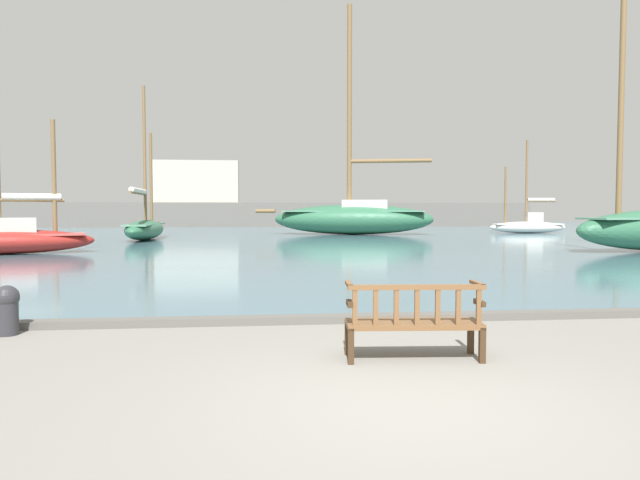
# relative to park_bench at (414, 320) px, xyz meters

# --- Properties ---
(ground_plane) EXTENTS (160.00, 160.00, 0.00)m
(ground_plane) POSITION_rel_park_bench_xyz_m (-0.48, -1.52, -0.47)
(ground_plane) COLOR gray
(harbor_water) EXTENTS (100.00, 80.00, 0.08)m
(harbor_water) POSITION_rel_park_bench_xyz_m (-0.48, 42.48, -0.43)
(harbor_water) COLOR slate
(harbor_water) RESTS_ON ground
(quay_edge_kerb) EXTENTS (40.00, 0.30, 0.12)m
(quay_edge_kerb) POSITION_rel_park_bench_xyz_m (-0.48, 2.33, -0.41)
(quay_edge_kerb) COLOR #5B5954
(quay_edge_kerb) RESTS_ON ground
(park_bench) EXTENTS (1.63, 0.63, 0.92)m
(park_bench) POSITION_rel_park_bench_xyz_m (0.00, 0.00, 0.00)
(park_bench) COLOR #3D2A19
(park_bench) RESTS_ON ground
(sailboat_mid_port) EXTENTS (6.77, 3.84, 7.42)m
(sailboat_mid_port) POSITION_rel_park_bench_xyz_m (-11.75, 16.86, 0.28)
(sailboat_mid_port) COLOR maroon
(sailboat_mid_port) RESTS_ON harbor_water
(sailboat_far_starboard) EXTENTS (6.00, 2.10, 7.13)m
(sailboat_far_starboard) POSITION_rel_park_bench_xyz_m (18.68, 35.39, 0.25)
(sailboat_far_starboard) COLOR silver
(sailboat_far_starboard) RESTS_ON harbor_water
(sailboat_outer_port) EXTENTS (1.96, 9.40, 9.07)m
(sailboat_outer_port) POSITION_rel_park_bench_xyz_m (-8.63, 28.10, 0.35)
(sailboat_outer_port) COLOR #2D6647
(sailboat_outer_port) RESTS_ON harbor_water
(sailboat_far_port) EXTENTS (13.00, 5.97, 16.36)m
(sailboat_far_port) POSITION_rel_park_bench_xyz_m (4.88, 34.11, 0.92)
(sailboat_far_port) COLOR #2D6647
(sailboat_far_port) RESTS_ON harbor_water
(mooring_bollard) EXTENTS (0.34, 0.34, 0.71)m
(mooring_bollard) POSITION_rel_park_bench_xyz_m (-5.40, 1.91, -0.08)
(mooring_bollard) COLOR #2D2D33
(mooring_bollard) RESTS_ON ground
(far_breakwater) EXTENTS (56.86, 2.40, 7.10)m
(far_breakwater) POSITION_rel_park_bench_xyz_m (-1.94, 55.05, 1.50)
(far_breakwater) COLOR #66605B
(far_breakwater) RESTS_ON ground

